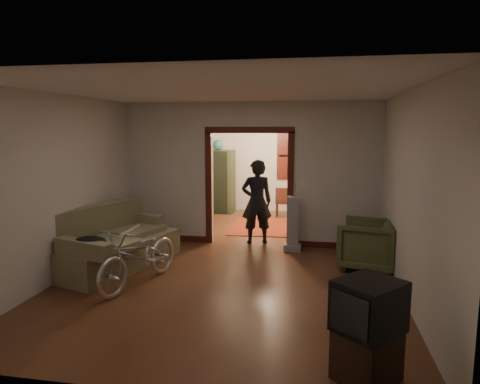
% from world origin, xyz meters
% --- Properties ---
extents(floor, '(5.00, 8.50, 0.01)m').
position_xyz_m(floor, '(0.00, 0.00, 0.00)').
color(floor, '#3F2114').
rests_on(floor, ground).
extents(ceiling, '(5.00, 8.50, 0.01)m').
position_xyz_m(ceiling, '(0.00, 0.00, 2.80)').
color(ceiling, white).
rests_on(ceiling, floor).
extents(wall_back, '(5.00, 0.02, 2.80)m').
position_xyz_m(wall_back, '(0.00, 4.25, 1.40)').
color(wall_back, beige).
rests_on(wall_back, floor).
extents(wall_left, '(0.02, 8.50, 2.80)m').
position_xyz_m(wall_left, '(-2.50, 0.00, 1.40)').
color(wall_left, beige).
rests_on(wall_left, floor).
extents(wall_right, '(0.02, 8.50, 2.80)m').
position_xyz_m(wall_right, '(2.50, 0.00, 1.40)').
color(wall_right, beige).
rests_on(wall_right, floor).
extents(partition_wall, '(5.00, 0.14, 2.80)m').
position_xyz_m(partition_wall, '(0.00, 0.75, 1.40)').
color(partition_wall, beige).
rests_on(partition_wall, floor).
extents(door_casing, '(1.74, 0.20, 2.32)m').
position_xyz_m(door_casing, '(0.00, 0.75, 1.10)').
color(door_casing, '#3F150E').
rests_on(door_casing, floor).
extents(far_window, '(0.98, 0.06, 1.28)m').
position_xyz_m(far_window, '(0.70, 4.21, 1.55)').
color(far_window, black).
rests_on(far_window, wall_back).
extents(chandelier, '(0.24, 0.24, 0.24)m').
position_xyz_m(chandelier, '(0.00, 2.50, 2.35)').
color(chandelier, '#FFE0A5').
rests_on(chandelier, ceiling).
extents(light_switch, '(0.08, 0.01, 0.12)m').
position_xyz_m(light_switch, '(1.05, 0.68, 1.25)').
color(light_switch, silver).
rests_on(light_switch, partition_wall).
extents(sofa, '(1.61, 2.41, 1.02)m').
position_xyz_m(sofa, '(-1.95, -1.07, 0.51)').
color(sofa, '#6A6947').
rests_on(sofa, floor).
extents(rolled_paper, '(0.09, 0.75, 0.09)m').
position_xyz_m(rolled_paper, '(-1.85, -0.77, 0.53)').
color(rolled_paper, beige).
rests_on(rolled_paper, sofa).
extents(jacket, '(0.47, 0.35, 0.14)m').
position_xyz_m(jacket, '(-1.90, -1.98, 0.68)').
color(jacket, black).
rests_on(jacket, sofa).
extents(bicycle, '(1.03, 1.81, 0.90)m').
position_xyz_m(bicycle, '(-1.23, -1.80, 0.45)').
color(bicycle, silver).
rests_on(bicycle, floor).
extents(armchair, '(1.07, 1.05, 0.81)m').
position_xyz_m(armchair, '(2.15, -0.44, 0.41)').
color(armchair, '#48512D').
rests_on(armchair, floor).
extents(tv_stand, '(0.68, 0.68, 0.46)m').
position_xyz_m(tv_stand, '(1.79, -3.70, 0.23)').
color(tv_stand, black).
rests_on(tv_stand, floor).
extents(crt_tv, '(0.73, 0.73, 0.47)m').
position_xyz_m(crt_tv, '(1.79, -3.70, 0.71)').
color(crt_tv, black).
rests_on(crt_tv, tv_stand).
extents(vacuum, '(0.38, 0.34, 1.04)m').
position_xyz_m(vacuum, '(0.88, 0.40, 0.52)').
color(vacuum, gray).
rests_on(vacuum, floor).
extents(person, '(0.71, 0.57, 1.69)m').
position_xyz_m(person, '(0.14, 0.82, 0.84)').
color(person, black).
rests_on(person, floor).
extents(oriental_rug, '(1.63, 2.08, 0.02)m').
position_xyz_m(oriental_rug, '(0.11, 2.31, 0.01)').
color(oriental_rug, maroon).
rests_on(oriental_rug, floor).
extents(locker, '(0.88, 0.52, 1.71)m').
position_xyz_m(locker, '(-1.34, 3.76, 0.86)').
color(locker, '#2D3620').
rests_on(locker, floor).
extents(globe, '(0.28, 0.28, 0.28)m').
position_xyz_m(globe, '(-1.34, 3.76, 1.94)').
color(globe, '#1E5972').
rests_on(globe, locker).
extents(desk, '(1.16, 0.79, 0.79)m').
position_xyz_m(desk, '(1.13, 3.62, 0.40)').
color(desk, '#341911').
rests_on(desk, floor).
extents(desk_chair, '(0.38, 0.38, 0.79)m').
position_xyz_m(desk_chair, '(0.46, 3.41, 0.40)').
color(desk_chair, '#341911').
rests_on(desk_chair, floor).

